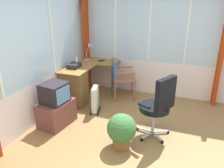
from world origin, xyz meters
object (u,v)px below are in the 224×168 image
object	(u,v)px
wooden_armchair	(119,73)
tv_on_stand	(56,107)
office_chair	(159,103)
space_heater	(95,99)
paper_tray	(74,65)
potted_plant	(122,130)
desk	(76,85)
desk_lamp	(90,49)
tv_remote	(102,61)
spray_bottle	(77,61)

from	to	relation	value
wooden_armchair	tv_on_stand	world-z (taller)	wooden_armchair
office_chair	space_heater	xyz separation A→B (m)	(0.48, 1.34, -0.36)
paper_tray	potted_plant	world-z (taller)	paper_tray
desk	wooden_armchair	distance (m)	0.98
wooden_armchair	desk_lamp	bearing A→B (deg)	72.24
tv_remote	wooden_armchair	distance (m)	0.58
tv_on_stand	paper_tray	bearing A→B (deg)	8.89
spray_bottle	space_heater	distance (m)	0.99
desk	office_chair	xyz separation A→B (m)	(-0.68, -1.87, 0.21)
tv_on_stand	potted_plant	bearing A→B (deg)	-100.11
desk	tv_remote	xyz separation A→B (m)	(0.80, -0.26, 0.36)
desk_lamp	office_chair	world-z (taller)	desk_lamp
wooden_armchair	potted_plant	size ratio (longest dim) A/B	1.61
desk	desk_lamp	xyz separation A→B (m)	(0.85, 0.07, 0.61)
potted_plant	office_chair	bearing A→B (deg)	-45.75
wooden_armchair	office_chair	distance (m)	1.68
desk_lamp	office_chair	xyz separation A→B (m)	(-1.53, -1.93, -0.40)
desk_lamp	office_chair	size ratio (longest dim) A/B	0.36
desk_lamp	tv_remote	bearing A→B (deg)	-99.80
desk_lamp	tv_on_stand	distance (m)	1.89
space_heater	potted_plant	distance (m)	1.28
desk	desk_lamp	bearing A→B (deg)	4.38
spray_bottle	potted_plant	bearing A→B (deg)	-133.06
paper_tray	office_chair	xyz separation A→B (m)	(-0.81, -1.97, -0.19)
desk	spray_bottle	world-z (taller)	spray_bottle
tv_remote	potted_plant	size ratio (longest dim) A/B	0.27
spray_bottle	wooden_armchair	distance (m)	0.97
desk_lamp	potted_plant	distance (m)	2.57
wooden_armchair	potted_plant	bearing A→B (deg)	-160.15
desk_lamp	wooden_armchair	distance (m)	0.98
tv_remote	office_chair	bearing A→B (deg)	-165.54
desk	potted_plant	size ratio (longest dim) A/B	2.46
tv_remote	desk_lamp	bearing A→B (deg)	47.22
spray_bottle	tv_on_stand	bearing A→B (deg)	-171.82
potted_plant	desk_lamp	bearing A→B (deg)	36.15
desk_lamp	tv_on_stand	size ratio (longest dim) A/B	0.48
desk	tv_on_stand	size ratio (longest dim) A/B	1.71
desk_lamp	space_heater	xyz separation A→B (m)	(-1.05, -0.59, -0.76)
paper_tray	potted_plant	size ratio (longest dim) A/B	0.53
desk	desk_lamp	distance (m)	1.05
paper_tray	office_chair	distance (m)	2.14
spray_bottle	tv_on_stand	distance (m)	1.28
paper_tray	wooden_armchair	bearing A→B (deg)	-62.42
paper_tray	potted_plant	distance (m)	2.03
spray_bottle	desk_lamp	bearing A→B (deg)	-3.67
tv_on_stand	space_heater	xyz separation A→B (m)	(0.71, -0.47, -0.08)
spray_bottle	paper_tray	size ratio (longest dim) A/B	0.72
paper_tray	space_heater	world-z (taller)	paper_tray
spray_bottle	potted_plant	size ratio (longest dim) A/B	0.38
tv_remote	wooden_armchair	xyz separation A→B (m)	(-0.21, -0.51, -0.19)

